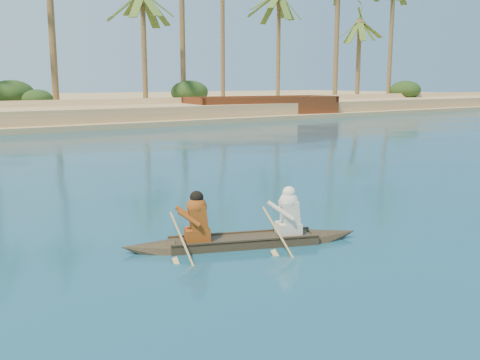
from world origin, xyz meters
TOP-DOWN VIEW (x-y plane):
  - canoe at (4.06, -2.96)m, footprint 4.49×2.21m
  - barge_right at (25.83, 25.39)m, footprint 13.27×5.79m

SIDE VIEW (x-z plane):
  - canoe at x=4.06m, z-range -0.39..0.87m
  - barge_right at x=25.83m, z-range -0.32..1.82m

